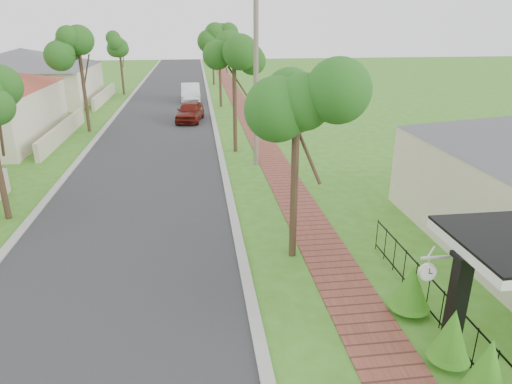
{
  "coord_description": "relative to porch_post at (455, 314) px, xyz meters",
  "views": [
    {
      "loc": [
        -0.5,
        -8.26,
        6.77
      ],
      "look_at": [
        1.29,
        5.58,
        1.5
      ],
      "focal_mm": 32.0,
      "sensor_mm": 36.0,
      "label": 1
    }
  ],
  "objects": [
    {
      "name": "parked_car_white",
      "position": [
        -5.55,
        34.12,
        -0.36
      ],
      "size": [
        1.68,
        4.62,
        1.51
      ],
      "primitive_type": "imported",
      "rotation": [
        0.0,
        0.0,
        0.02
      ],
      "color": "white",
      "rests_on": "ground"
    },
    {
      "name": "picket_fence",
      "position": [
        0.35,
        1.0,
        -0.59
      ],
      "size": [
        0.03,
        8.02,
        1.0
      ],
      "color": "black",
      "rests_on": "ground"
    },
    {
      "name": "station_clock",
      "position": [
        -0.49,
        0.4,
        0.83
      ],
      "size": [
        0.65,
        0.13,
        0.55
      ],
      "color": "white",
      "rests_on": "ground"
    },
    {
      "name": "parked_car_red",
      "position": [
        -5.55,
        25.4,
        -0.43
      ],
      "size": [
        2.29,
        4.29,
        1.39
      ],
      "primitive_type": "imported",
      "rotation": [
        0.0,
        0.0,
        -0.17
      ],
      "color": "#57140D",
      "rests_on": "ground"
    },
    {
      "name": "porch_post",
      "position": [
        0.0,
        0.0,
        0.0
      ],
      "size": [
        0.48,
        0.48,
        2.52
      ],
      "color": "black",
      "rests_on": "ground"
    },
    {
      "name": "ground",
      "position": [
        -4.55,
        1.0,
        -1.12
      ],
      "size": [
        160.0,
        160.0,
        0.0
      ],
      "primitive_type": "plane",
      "color": "#3F701A",
      "rests_on": "ground"
    },
    {
      "name": "far_house_grey",
      "position": [
        -19.52,
        35.0,
        1.22
      ],
      "size": [
        15.56,
        15.56,
        4.6
      ],
      "color": "beige",
      "rests_on": "ground"
    },
    {
      "name": "kerb_right",
      "position": [
        -3.9,
        21.0,
        -1.12
      ],
      "size": [
        0.3,
        120.0,
        0.1
      ],
      "primitive_type": "cube",
      "color": "#9E9E99",
      "rests_on": "ground"
    },
    {
      "name": "road",
      "position": [
        -7.55,
        21.0,
        -1.12
      ],
      "size": [
        7.0,
        120.0,
        0.02
      ],
      "primitive_type": "cube",
      "color": "#28282B",
      "rests_on": "ground"
    },
    {
      "name": "sidewalk",
      "position": [
        -1.3,
        21.0,
        -1.12
      ],
      "size": [
        1.5,
        120.0,
        0.03
      ],
      "primitive_type": "cube",
      "color": "brown",
      "rests_on": "ground"
    },
    {
      "name": "kerb_left",
      "position": [
        -11.2,
        21.0,
        -1.12
      ],
      "size": [
        0.3,
        120.0,
        0.1
      ],
      "primitive_type": "cube",
      "color": "#9E9E99",
      "rests_on": "ground"
    },
    {
      "name": "hedge_row",
      "position": [
        -0.1,
        -0.57,
        -0.41
      ],
      "size": [
        0.87,
        4.88,
        1.78
      ],
      "color": "#1E6F16",
      "rests_on": "ground"
    },
    {
      "name": "street_trees",
      "position": [
        -7.42,
        27.84,
        3.42
      ],
      "size": [
        10.7,
        37.65,
        5.89
      ],
      "color": "#382619",
      "rests_on": "ground"
    },
    {
      "name": "utility_pole",
      "position": [
        -2.25,
        14.37,
        3.14
      ],
      "size": [
        1.2,
        0.24,
        8.4
      ],
      "color": "#75685B",
      "rests_on": "ground"
    },
    {
      "name": "near_tree",
      "position": [
        -2.35,
        4.93,
        3.21
      ],
      "size": [
        2.12,
        2.12,
        5.43
      ],
      "color": "#382619",
      "rests_on": "ground"
    }
  ]
}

